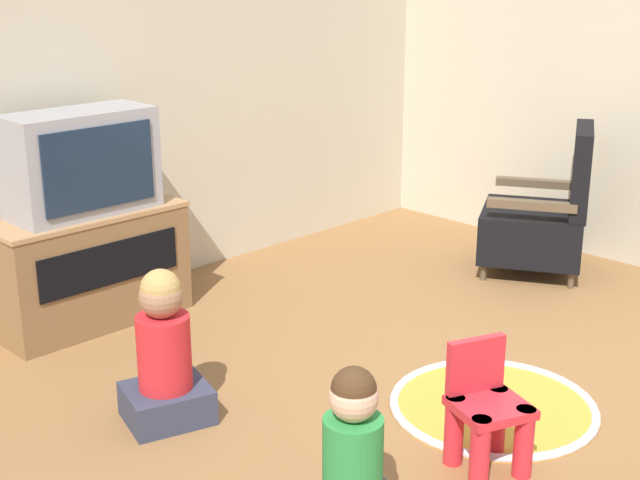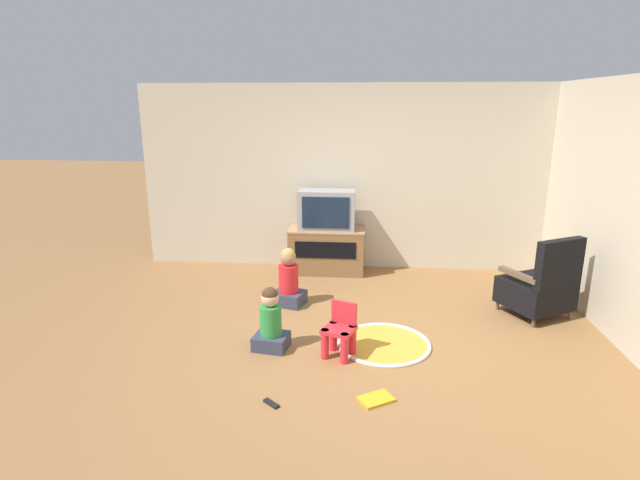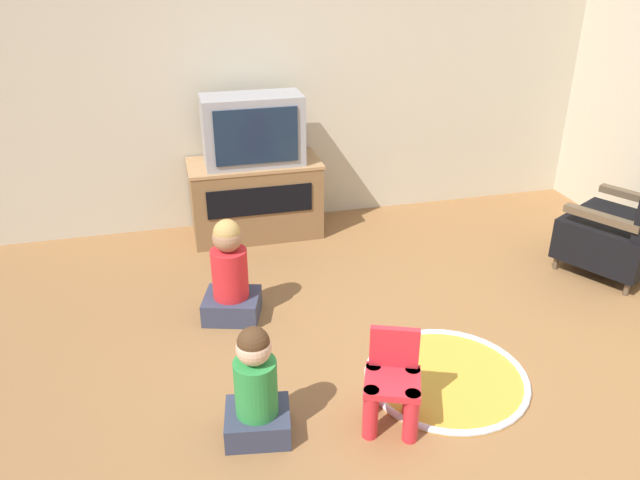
# 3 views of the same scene
# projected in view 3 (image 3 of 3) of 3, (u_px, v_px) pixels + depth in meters

# --- Properties ---
(ground_plane) EXTENTS (30.00, 30.00, 0.00)m
(ground_plane) POSITION_uv_depth(u_px,v_px,m) (394.00, 387.00, 3.37)
(ground_plane) COLOR olive
(wall_back) EXTENTS (5.63, 0.12, 2.51)m
(wall_back) POSITION_uv_depth(u_px,v_px,m) (272.00, 68.00, 4.90)
(wall_back) COLOR beige
(wall_back) RESTS_ON ground_plane
(tv_cabinet) EXTENTS (1.03, 0.51, 0.61)m
(tv_cabinet) POSITION_uv_depth(u_px,v_px,m) (255.00, 197.00, 4.98)
(tv_cabinet) COLOR brown
(tv_cabinet) RESTS_ON ground_plane
(television) EXTENTS (0.75, 0.35, 0.53)m
(television) POSITION_uv_depth(u_px,v_px,m) (253.00, 130.00, 4.69)
(television) COLOR #939399
(television) RESTS_ON tv_cabinet
(black_armchair) EXTENTS (0.83, 0.83, 0.92)m
(black_armchair) POSITION_uv_depth(u_px,v_px,m) (623.00, 229.00, 4.37)
(black_armchair) COLOR brown
(black_armchair) RESTS_ON ground_plane
(yellow_kid_chair) EXTENTS (0.34, 0.34, 0.50)m
(yellow_kid_chair) POSITION_uv_depth(u_px,v_px,m) (392.00, 388.00, 3.04)
(yellow_kid_chair) COLOR red
(yellow_kid_chair) RESTS_ON ground_plane
(play_mat) EXTENTS (0.90, 0.90, 0.04)m
(play_mat) POSITION_uv_depth(u_px,v_px,m) (446.00, 377.00, 3.43)
(play_mat) COLOR gold
(play_mat) RESTS_ON ground_plane
(child_watching_left) EXTENTS (0.35, 0.32, 0.61)m
(child_watching_left) POSITION_uv_depth(u_px,v_px,m) (256.00, 390.00, 2.94)
(child_watching_left) COLOR #33384C
(child_watching_left) RESTS_ON ground_plane
(child_watching_center) EXTENTS (0.42, 0.39, 0.67)m
(child_watching_center) POSITION_uv_depth(u_px,v_px,m) (230.00, 276.00, 3.87)
(child_watching_center) COLOR #33384C
(child_watching_center) RESTS_ON ground_plane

